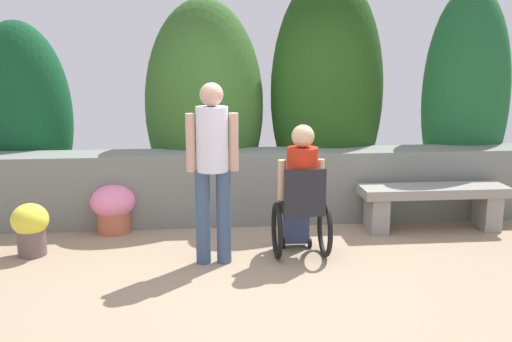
{
  "coord_description": "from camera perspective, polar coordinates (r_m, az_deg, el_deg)",
  "views": [
    {
      "loc": [
        -0.63,
        -5.05,
        2.04
      ],
      "look_at": [
        -0.1,
        0.48,
        0.85
      ],
      "focal_mm": 40.25,
      "sensor_mm": 36.0,
      "label": 1
    }
  ],
  "objects": [
    {
      "name": "stone_bench",
      "position": [
        6.83,
        17.2,
        -2.8
      ],
      "size": [
        1.67,
        0.42,
        0.51
      ],
      "rotation": [
        0.0,
        0.0,
        -0.01
      ],
      "color": "gray",
      "rests_on": "ground"
    },
    {
      "name": "person_in_wheelchair",
      "position": [
        5.67,
        4.48,
        -2.43
      ],
      "size": [
        0.53,
        0.66,
        1.33
      ],
      "rotation": [
        0.0,
        0.0,
        0.04
      ],
      "color": "black",
      "rests_on": "ground"
    },
    {
      "name": "flower_pot_purple_near",
      "position": [
        6.65,
        -14.0,
        -3.44
      ],
      "size": [
        0.5,
        0.5,
        0.54
      ],
      "color": "#BB6342",
      "rests_on": "ground"
    },
    {
      "name": "person_standing_companion",
      "position": [
        5.39,
        -4.35,
        0.98
      ],
      "size": [
        0.49,
        0.3,
        1.74
      ],
      "rotation": [
        0.0,
        0.0,
        -0.02
      ],
      "color": "#3B5070",
      "rests_on": "ground"
    },
    {
      "name": "hedge_backdrop",
      "position": [
        7.31,
        0.17,
        6.81
      ],
      "size": [
        6.86,
        1.14,
        2.98
      ],
      "color": "#124A26",
      "rests_on": "ground"
    },
    {
      "name": "stone_retaining_wall",
      "position": [
        6.88,
        -0.02,
        -1.48
      ],
      "size": [
        7.17,
        0.55,
        0.85
      ],
      "primitive_type": "cube",
      "color": "slate",
      "rests_on": "ground"
    },
    {
      "name": "ground_plane",
      "position": [
        5.48,
        1.58,
        -9.76
      ],
      "size": [
        11.62,
        11.62,
        0.0
      ],
      "primitive_type": "plane",
      "color": "gray"
    },
    {
      "name": "flower_pot_terracotta_by_wall",
      "position": [
        6.17,
        -21.51,
        -5.17
      ],
      "size": [
        0.36,
        0.36,
        0.53
      ],
      "color": "#644F50",
      "rests_on": "ground"
    }
  ]
}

